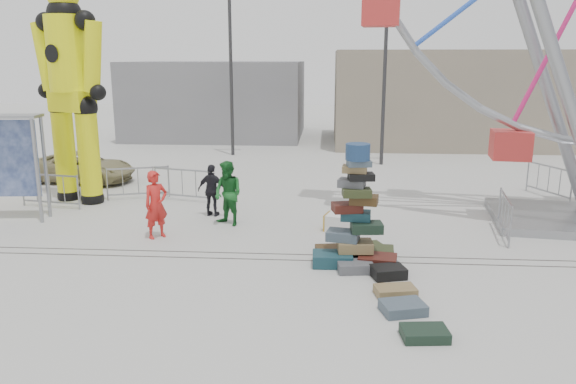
# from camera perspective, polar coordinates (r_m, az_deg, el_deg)

# --- Properties ---
(ground) EXTENTS (90.00, 90.00, 0.00)m
(ground) POSITION_cam_1_polar(r_m,az_deg,el_deg) (12.68, 1.07, -7.91)
(ground) COLOR #9E9E99
(ground) RESTS_ON ground
(track_line_near) EXTENTS (40.00, 0.04, 0.01)m
(track_line_near) POSITION_cam_1_polar(r_m,az_deg,el_deg) (13.24, 1.21, -6.95)
(track_line_near) COLOR #47443F
(track_line_near) RESTS_ON ground
(track_line_far) EXTENTS (40.00, 0.04, 0.01)m
(track_line_far) POSITION_cam_1_polar(r_m,az_deg,el_deg) (13.61, 1.29, -6.36)
(track_line_far) COLOR #47443F
(track_line_far) RESTS_ON ground
(building_right) EXTENTS (12.00, 8.00, 5.00)m
(building_right) POSITION_cam_1_polar(r_m,az_deg,el_deg) (32.50, 15.61, 9.26)
(building_right) COLOR gray
(building_right) RESTS_ON ground
(building_left) EXTENTS (10.00, 8.00, 4.40)m
(building_left) POSITION_cam_1_polar(r_m,az_deg,el_deg) (34.51, -7.07, 9.37)
(building_left) COLOR gray
(building_left) RESTS_ON ground
(lamp_post_right) EXTENTS (1.41, 0.25, 8.00)m
(lamp_post_right) POSITION_cam_1_polar(r_m,az_deg,el_deg) (24.92, 10.06, 12.96)
(lamp_post_right) COLOR #2D2D30
(lamp_post_right) RESTS_ON ground
(lamp_post_left) EXTENTS (1.41, 0.25, 8.00)m
(lamp_post_left) POSITION_cam_1_polar(r_m,az_deg,el_deg) (27.17, -5.64, 13.13)
(lamp_post_left) COLOR #2D2D30
(lamp_post_left) RESTS_ON ground
(suitcase_tower) EXTENTS (1.95, 1.74, 2.79)m
(suitcase_tower) POSITION_cam_1_polar(r_m,az_deg,el_deg) (12.95, 6.82, -3.89)
(suitcase_tower) COLOR #183F4A
(suitcase_tower) RESTS_ON ground
(crash_test_dummy) EXTENTS (2.81, 1.52, 7.20)m
(crash_test_dummy) POSITION_cam_1_polar(r_m,az_deg,el_deg) (19.30, -21.21, 10.13)
(crash_test_dummy) COLOR black
(crash_test_dummy) RESTS_ON ground
(steamer_trunk) EXTENTS (1.07, 0.80, 0.44)m
(steamer_trunk) POSITION_cam_1_polar(r_m,az_deg,el_deg) (15.44, 5.57, -3.15)
(steamer_trunk) COLOR silver
(steamer_trunk) RESTS_ON ground
(row_case_0) EXTENTS (0.84, 0.70, 0.20)m
(row_case_0) POSITION_cam_1_polar(r_m,az_deg,el_deg) (13.91, 8.09, -5.63)
(row_case_0) COLOR #323B1D
(row_case_0) RESTS_ON ground
(row_case_1) EXTENTS (0.69, 0.61, 0.20)m
(row_case_1) POSITION_cam_1_polar(r_m,az_deg,el_deg) (13.08, 9.47, -6.96)
(row_case_1) COLOR #56585E
(row_case_1) RESTS_ON ground
(row_case_2) EXTENTS (0.82, 0.70, 0.24)m
(row_case_2) POSITION_cam_1_polar(r_m,az_deg,el_deg) (12.42, 10.15, -8.01)
(row_case_2) COLOR black
(row_case_2) RESTS_ON ground
(row_case_3) EXTENTS (0.88, 0.63, 0.18)m
(row_case_3) POSITION_cam_1_polar(r_m,az_deg,el_deg) (11.58, 10.85, -9.85)
(row_case_3) COLOR olive
(row_case_3) RESTS_ON ground
(row_case_4) EXTENTS (0.92, 0.77, 0.20)m
(row_case_4) POSITION_cam_1_polar(r_m,az_deg,el_deg) (10.86, 11.60, -11.43)
(row_case_4) COLOR #455563
(row_case_4) RESTS_ON ground
(row_case_5) EXTENTS (0.83, 0.61, 0.19)m
(row_case_5) POSITION_cam_1_polar(r_m,az_deg,el_deg) (10.04, 13.71, -13.78)
(row_case_5) COLOR black
(row_case_5) RESTS_ON ground
(barricade_dummy_a) EXTENTS (1.99, 0.43, 1.10)m
(barricade_dummy_a) POSITION_cam_1_polar(r_m,az_deg,el_deg) (19.18, -23.01, 0.13)
(barricade_dummy_a) COLOR gray
(barricade_dummy_a) RESTS_ON ground
(barricade_dummy_b) EXTENTS (1.94, 0.69, 1.10)m
(barricade_dummy_b) POSITION_cam_1_polar(r_m,az_deg,el_deg) (19.41, -14.97, 0.91)
(barricade_dummy_b) COLOR gray
(barricade_dummy_b) RESTS_ON ground
(barricade_dummy_c) EXTENTS (1.96, 0.60, 1.10)m
(barricade_dummy_c) POSITION_cam_1_polar(r_m,az_deg,el_deg) (18.81, -10.69, 0.74)
(barricade_dummy_c) COLOR gray
(barricade_dummy_c) RESTS_ON ground
(barricade_wheel_front) EXTENTS (0.41, 1.99, 1.10)m
(barricade_wheel_front) POSITION_cam_1_polar(r_m,az_deg,el_deg) (15.89, 21.14, -2.31)
(barricade_wheel_front) COLOR gray
(barricade_wheel_front) RESTS_ON ground
(barricade_wheel_back) EXTENTS (0.86, 1.89, 1.10)m
(barricade_wheel_back) POSITION_cam_1_polar(r_m,az_deg,el_deg) (20.98, 24.95, 1.02)
(barricade_wheel_back) COLOR gray
(barricade_wheel_back) RESTS_ON ground
(pedestrian_red) EXTENTS (0.77, 0.76, 1.79)m
(pedestrian_red) POSITION_cam_1_polar(r_m,az_deg,el_deg) (15.02, -13.26, -1.25)
(pedestrian_red) COLOR red
(pedestrian_red) RESTS_ON ground
(pedestrian_green) EXTENTS (1.12, 1.07, 1.83)m
(pedestrian_green) POSITION_cam_1_polar(r_m,az_deg,el_deg) (15.82, -6.10, -0.15)
(pedestrian_green) COLOR #175D22
(pedestrian_green) RESTS_ON ground
(pedestrian_black) EXTENTS (0.97, 0.56, 1.56)m
(pedestrian_black) POSITION_cam_1_polar(r_m,az_deg,el_deg) (16.83, -7.70, 0.16)
(pedestrian_black) COLOR black
(pedestrian_black) RESTS_ON ground
(parked_suv) EXTENTS (4.35, 2.51, 1.14)m
(parked_suv) POSITION_cam_1_polar(r_m,az_deg,el_deg) (22.76, -20.33, 2.38)
(parked_suv) COLOR #8E865C
(parked_suv) RESTS_ON ground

